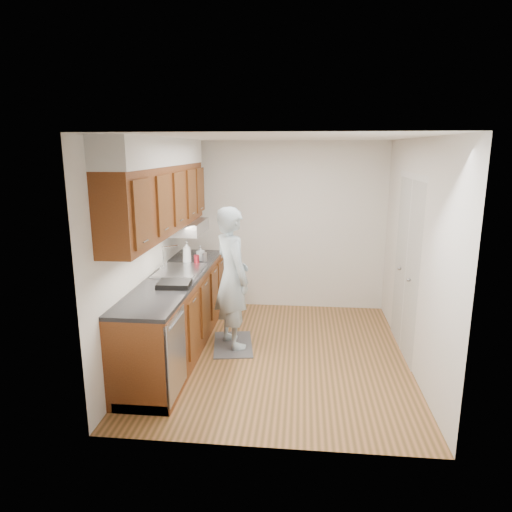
# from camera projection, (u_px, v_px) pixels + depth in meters

# --- Properties ---
(floor) EXTENTS (3.50, 3.50, 0.00)m
(floor) POSITION_uv_depth(u_px,v_px,m) (277.00, 354.00, 5.42)
(floor) COLOR #A56B3E
(floor) RESTS_ON ground
(ceiling) EXTENTS (3.50, 3.50, 0.00)m
(ceiling) POSITION_uv_depth(u_px,v_px,m) (279.00, 137.00, 4.85)
(ceiling) COLOR white
(ceiling) RESTS_ON wall_left
(wall_left) EXTENTS (0.02, 3.50, 2.50)m
(wall_left) POSITION_uv_depth(u_px,v_px,m) (149.00, 249.00, 5.29)
(wall_left) COLOR silver
(wall_left) RESTS_ON floor
(wall_right) EXTENTS (0.02, 3.50, 2.50)m
(wall_right) POSITION_uv_depth(u_px,v_px,m) (415.00, 255.00, 4.99)
(wall_right) COLOR silver
(wall_right) RESTS_ON floor
(wall_back) EXTENTS (3.00, 0.02, 2.50)m
(wall_back) POSITION_uv_depth(u_px,v_px,m) (284.00, 226.00, 6.83)
(wall_back) COLOR silver
(wall_back) RESTS_ON floor
(counter) EXTENTS (0.64, 2.80, 1.30)m
(counter) POSITION_uv_depth(u_px,v_px,m) (177.00, 312.00, 5.43)
(counter) COLOR brown
(counter) RESTS_ON floor
(upper_cabinets) EXTENTS (0.47, 2.80, 1.21)m
(upper_cabinets) POSITION_uv_depth(u_px,v_px,m) (161.00, 188.00, 5.15)
(upper_cabinets) COLOR brown
(upper_cabinets) RESTS_ON wall_left
(closet_door) EXTENTS (0.02, 1.22, 2.05)m
(closet_door) POSITION_uv_depth(u_px,v_px,m) (406.00, 268.00, 5.33)
(closet_door) COLOR silver
(closet_door) RESTS_ON wall_right
(floor_mat) EXTENTS (0.59, 0.85, 0.01)m
(floor_mat) POSITION_uv_depth(u_px,v_px,m) (233.00, 344.00, 5.68)
(floor_mat) COLOR #5F5F62
(floor_mat) RESTS_ON floor
(person) EXTENTS (0.76, 0.83, 1.95)m
(person) POSITION_uv_depth(u_px,v_px,m) (232.00, 268.00, 5.45)
(person) COLOR #A7BECB
(person) RESTS_ON floor_mat
(soap_bottle_a) EXTENTS (0.16, 0.16, 0.30)m
(soap_bottle_a) POSITION_uv_depth(u_px,v_px,m) (187.00, 252.00, 5.85)
(soap_bottle_a) COLOR silver
(soap_bottle_a) RESTS_ON counter
(soap_bottle_b) EXTENTS (0.09, 0.10, 0.20)m
(soap_bottle_b) POSITION_uv_depth(u_px,v_px,m) (201.00, 253.00, 6.02)
(soap_bottle_b) COLOR silver
(soap_bottle_b) RESTS_ON counter
(soda_can) EXTENTS (0.07, 0.07, 0.12)m
(soda_can) POSITION_uv_depth(u_px,v_px,m) (197.00, 260.00, 5.84)
(soda_can) COLOR maroon
(soda_can) RESTS_ON counter
(steel_can) EXTENTS (0.07, 0.07, 0.11)m
(steel_can) POSITION_uv_depth(u_px,v_px,m) (205.00, 257.00, 5.99)
(steel_can) COLOR #A5A5AA
(steel_can) RESTS_ON counter
(dish_rack) EXTENTS (0.37, 0.32, 0.05)m
(dish_rack) POSITION_uv_depth(u_px,v_px,m) (174.00, 284.00, 4.89)
(dish_rack) COLOR black
(dish_rack) RESTS_ON counter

